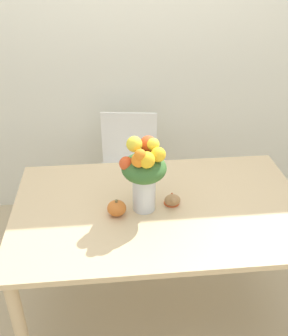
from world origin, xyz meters
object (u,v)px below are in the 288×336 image
turkey_figurine (172,199)px  flower_vase (144,171)px  dining_chair_near_window (128,173)px  pumpkin (117,208)px

turkey_figurine → flower_vase: bearing=-173.0°
flower_vase → turkey_figurine: 0.23m
flower_vase → turkey_figurine: flower_vase is taller
flower_vase → dining_chair_near_window: (-0.03, 0.84, -0.52)m
turkey_figurine → dining_chair_near_window: (-0.18, 0.82, -0.34)m
flower_vase → pumpkin: flower_vase is taller
turkey_figurine → dining_chair_near_window: bearing=102.1°
flower_vase → pumpkin: bearing=-164.7°
pumpkin → turkey_figurine: size_ratio=0.86×
pumpkin → dining_chair_near_window: (0.11, 0.87, -0.34)m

